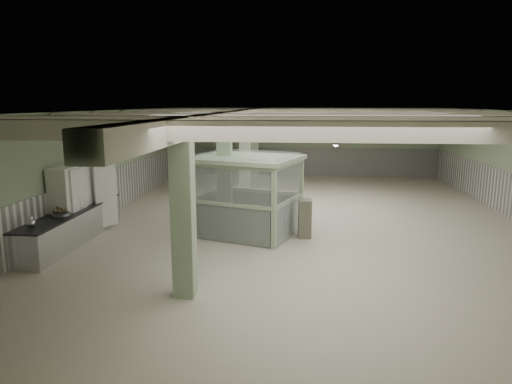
# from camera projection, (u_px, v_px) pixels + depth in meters

# --- Properties ---
(floor) EXTENTS (20.00, 20.00, 0.00)m
(floor) POSITION_uv_depth(u_px,v_px,m) (306.00, 223.00, 14.92)
(floor) COLOR beige
(floor) RESTS_ON ground
(ceiling) EXTENTS (14.00, 20.00, 0.02)m
(ceiling) POSITION_uv_depth(u_px,v_px,m) (308.00, 111.00, 14.23)
(ceiling) COLOR beige
(ceiling) RESTS_ON wall_back
(wall_back) EXTENTS (14.00, 0.02, 3.60)m
(wall_back) POSITION_uv_depth(u_px,v_px,m) (305.00, 142.00, 24.34)
(wall_back) COLOR #96AB88
(wall_back) RESTS_ON floor
(wall_front) EXTENTS (14.00, 0.02, 3.60)m
(wall_front) POSITION_uv_depth(u_px,v_px,m) (319.00, 300.00, 4.80)
(wall_front) COLOR #96AB88
(wall_front) RESTS_ON floor
(wall_left) EXTENTS (0.02, 20.00, 3.60)m
(wall_left) POSITION_uv_depth(u_px,v_px,m) (97.00, 165.00, 15.24)
(wall_left) COLOR #96AB88
(wall_left) RESTS_ON floor
(wainscot_left) EXTENTS (0.05, 19.90, 1.50)m
(wainscot_left) POSITION_uv_depth(u_px,v_px,m) (99.00, 196.00, 15.43)
(wainscot_left) COLOR white
(wainscot_left) RESTS_ON floor
(wainscot_back) EXTENTS (13.90, 0.05, 1.50)m
(wainscot_back) POSITION_uv_depth(u_px,v_px,m) (304.00, 162.00, 24.52)
(wainscot_back) COLOR white
(wainscot_back) RESTS_ON floor
(girder) EXTENTS (0.45, 19.90, 0.40)m
(girder) POSITION_uv_depth(u_px,v_px,m) (229.00, 118.00, 14.51)
(girder) COLOR white
(girder) RESTS_ON ceiling
(beam_a) EXTENTS (13.90, 0.35, 0.32)m
(beam_a) POSITION_uv_depth(u_px,v_px,m) (316.00, 131.00, 6.93)
(beam_a) COLOR white
(beam_a) RESTS_ON ceiling
(beam_b) EXTENTS (13.90, 0.35, 0.32)m
(beam_b) POSITION_uv_depth(u_px,v_px,m) (312.00, 124.00, 9.38)
(beam_b) COLOR white
(beam_b) RESTS_ON ceiling
(beam_c) EXTENTS (13.90, 0.35, 0.32)m
(beam_c) POSITION_uv_depth(u_px,v_px,m) (310.00, 120.00, 11.82)
(beam_c) COLOR white
(beam_c) RESTS_ON ceiling
(beam_d) EXTENTS (13.90, 0.35, 0.32)m
(beam_d) POSITION_uv_depth(u_px,v_px,m) (308.00, 117.00, 14.26)
(beam_d) COLOR white
(beam_d) RESTS_ON ceiling
(beam_e) EXTENTS (13.90, 0.35, 0.32)m
(beam_e) POSITION_uv_depth(u_px,v_px,m) (307.00, 115.00, 16.70)
(beam_e) COLOR white
(beam_e) RESTS_ON ceiling
(beam_f) EXTENTS (13.90, 0.35, 0.32)m
(beam_f) POSITION_uv_depth(u_px,v_px,m) (306.00, 113.00, 19.15)
(beam_f) COLOR white
(beam_f) RESTS_ON ceiling
(beam_g) EXTENTS (13.90, 0.35, 0.32)m
(beam_g) POSITION_uv_depth(u_px,v_px,m) (306.00, 112.00, 21.59)
(beam_g) COLOR white
(beam_g) RESTS_ON ceiling
(column_a) EXTENTS (0.42, 0.42, 3.60)m
(column_a) POSITION_uv_depth(u_px,v_px,m) (183.00, 209.00, 8.95)
(column_a) COLOR #99B08D
(column_a) RESTS_ON floor
(column_b) EXTENTS (0.42, 0.42, 3.60)m
(column_b) POSITION_uv_depth(u_px,v_px,m) (225.00, 172.00, 13.83)
(column_b) COLOR #99B08D
(column_b) RESTS_ON floor
(column_c) EXTENTS (0.42, 0.42, 3.60)m
(column_c) POSITION_uv_depth(u_px,v_px,m) (245.00, 154.00, 18.72)
(column_c) COLOR #99B08D
(column_c) RESTS_ON floor
(column_d) EXTENTS (0.42, 0.42, 3.60)m
(column_d) POSITION_uv_depth(u_px,v_px,m) (254.00, 145.00, 22.62)
(column_d) COLOR #99B08D
(column_d) RESTS_ON floor
(pendant_front) EXTENTS (0.44, 0.44, 0.22)m
(pendant_front) POSITION_uv_depth(u_px,v_px,m) (336.00, 142.00, 9.40)
(pendant_front) COLOR #293628
(pendant_front) RESTS_ON ceiling
(pendant_mid) EXTENTS (0.44, 0.44, 0.22)m
(pendant_mid) POSITION_uv_depth(u_px,v_px,m) (323.00, 128.00, 14.77)
(pendant_mid) COLOR #293628
(pendant_mid) RESTS_ON ceiling
(pendant_back) EXTENTS (0.44, 0.44, 0.22)m
(pendant_back) POSITION_uv_depth(u_px,v_px,m) (318.00, 122.00, 19.66)
(pendant_back) COLOR #293628
(pendant_back) RESTS_ON ceiling
(prep_counter) EXTENTS (0.83, 4.77, 0.91)m
(prep_counter) POSITION_uv_depth(u_px,v_px,m) (73.00, 226.00, 12.76)
(prep_counter) COLOR silver
(prep_counter) RESTS_ON floor
(pitcher_near) EXTENTS (0.24, 0.26, 0.29)m
(pitcher_near) POSITION_uv_depth(u_px,v_px,m) (31.00, 222.00, 10.89)
(pitcher_near) COLOR silver
(pitcher_near) RESTS_ON prep_counter
(pitcher_far) EXTENTS (0.20, 0.22, 0.24)m
(pitcher_far) POSITION_uv_depth(u_px,v_px,m) (61.00, 210.00, 12.23)
(pitcher_far) COLOR silver
(pitcher_far) RESTS_ON prep_counter
(veg_colander) EXTENTS (0.51, 0.51, 0.23)m
(veg_colander) POSITION_uv_depth(u_px,v_px,m) (61.00, 212.00, 12.00)
(veg_colander) COLOR #403F44
(veg_colander) RESTS_ON prep_counter
(orange_bowl) EXTENTS (0.28, 0.28, 0.08)m
(orange_bowl) POSITION_uv_depth(u_px,v_px,m) (91.00, 202.00, 13.68)
(orange_bowl) COLOR #B2B2B7
(orange_bowl) RESTS_ON prep_counter
(walkin_cooler) EXTENTS (0.90, 2.25, 2.06)m
(walkin_cooler) POSITION_uv_depth(u_px,v_px,m) (79.00, 201.00, 13.26)
(walkin_cooler) COLOR white
(walkin_cooler) RESTS_ON floor
(guard_booth) EXTENTS (3.52, 3.24, 2.39)m
(guard_booth) POSITION_uv_depth(u_px,v_px,m) (247.00, 180.00, 13.41)
(guard_booth) COLOR #9FB792
(guard_booth) RESTS_ON floor
(filing_cabinet) EXTENTS (0.39, 0.54, 1.12)m
(filing_cabinet) POSITION_uv_depth(u_px,v_px,m) (305.00, 218.00, 13.23)
(filing_cabinet) COLOR #646655
(filing_cabinet) RESTS_ON floor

